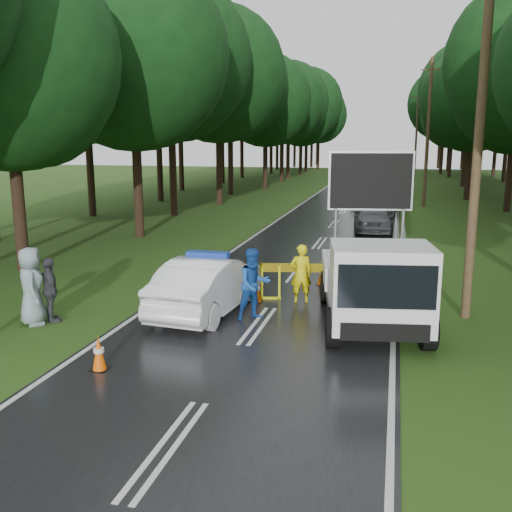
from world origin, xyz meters
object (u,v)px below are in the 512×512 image
(officer, at_px, (301,274))
(queue_car_fourth, at_px, (367,185))
(police_sedan, at_px, (208,285))
(work_truck, at_px, (373,282))
(barrier, at_px, (306,273))
(queue_car_third, at_px, (365,194))
(queue_car_second, at_px, (380,201))
(civilian, at_px, (254,284))
(queue_car_first, at_px, (373,216))

(officer, bearing_deg, queue_car_fourth, -109.11)
(officer, bearing_deg, police_sedan, 15.31)
(work_truck, distance_m, queue_car_fourth, 36.36)
(police_sedan, xyz_separation_m, barrier, (2.39, 1.82, 0.06))
(barrier, distance_m, queue_car_third, 26.65)
(queue_car_fourth, bearing_deg, police_sedan, -86.92)
(police_sedan, xyz_separation_m, queue_car_second, (3.88, 22.47, 0.02))
(barrier, relative_size, officer, 1.53)
(officer, bearing_deg, barrier, -129.65)
(civilian, relative_size, queue_car_third, 0.41)
(queue_car_first, bearing_deg, queue_car_fourth, 88.95)
(officer, distance_m, queue_car_first, 13.91)
(queue_car_first, xyz_separation_m, queue_car_second, (0.13, 7.08, -0.00))
(queue_car_second, xyz_separation_m, queue_car_third, (-1.20, 6.00, -0.15))
(barrier, height_order, queue_car_second, queue_car_second)
(barrier, bearing_deg, queue_car_third, 77.96)
(civilian, xyz_separation_m, queue_car_first, (2.39, 15.69, -0.16))
(barrier, distance_m, officer, 0.29)
(civilian, relative_size, queue_car_fourth, 0.42)
(officer, distance_m, queue_car_third, 26.91)
(officer, xyz_separation_m, queue_car_first, (1.46, 13.83, -0.07))
(barrier, distance_m, queue_car_second, 20.70)
(police_sedan, relative_size, officer, 2.78)
(queue_car_first, relative_size, queue_car_second, 0.86)
(officer, height_order, queue_car_third, officer)
(barrier, xyz_separation_m, queue_car_second, (1.49, 20.64, -0.04))
(queue_car_first, bearing_deg, work_truck, -92.41)
(work_truck, relative_size, queue_car_first, 1.22)
(queue_car_third, bearing_deg, queue_car_second, -86.11)
(work_truck, distance_m, officer, 2.75)
(queue_car_third, bearing_deg, queue_car_first, -92.77)
(work_truck, xyz_separation_m, queue_car_first, (-0.65, 15.57, -0.37))
(work_truck, distance_m, barrier, 2.86)
(queue_car_first, distance_m, queue_car_second, 7.08)
(civilian, height_order, queue_car_second, civilian)
(work_truck, bearing_deg, queue_car_third, 84.24)
(barrier, bearing_deg, queue_car_second, 74.45)
(work_truck, distance_m, queue_car_third, 28.71)
(queue_car_first, relative_size, queue_car_fourth, 1.03)
(police_sedan, xyz_separation_m, civilian, (1.35, -0.31, 0.18))
(work_truck, height_order, queue_car_third, work_truck)
(officer, distance_m, civilian, 2.09)
(queue_car_second, bearing_deg, barrier, -89.47)
(police_sedan, bearing_deg, queue_car_third, -90.15)
(queue_car_third, relative_size, queue_car_fourth, 1.02)
(work_truck, xyz_separation_m, civilian, (-3.04, -0.12, -0.21))
(police_sedan, distance_m, queue_car_first, 15.84)
(civilian, height_order, queue_car_third, civilian)
(police_sedan, distance_m, civilian, 1.40)
(officer, height_order, queue_car_second, officer)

